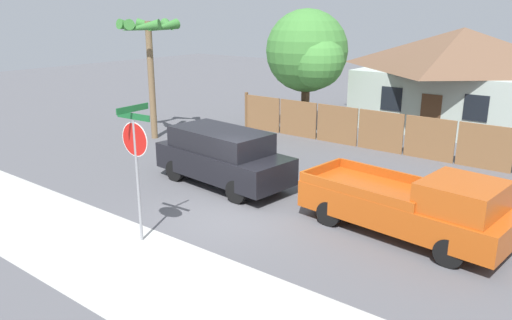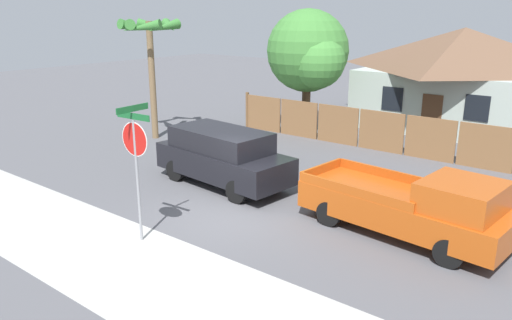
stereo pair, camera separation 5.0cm
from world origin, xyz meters
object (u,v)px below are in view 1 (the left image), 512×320
house (459,75)px  red_suv (222,156)px  oak_tree (309,53)px  palm_tree (149,37)px  stop_sign (136,149)px  orange_pickup (413,206)px

house → red_suv: 14.44m
oak_tree → palm_tree: oak_tree is taller
stop_sign → palm_tree: bearing=133.6°
palm_tree → red_suv: palm_tree is taller
house → palm_tree: bearing=-131.3°
stop_sign → house: bearing=80.2°
house → red_suv: (-3.16, -14.02, -1.48)m
house → stop_sign: 18.51m
house → palm_tree: palm_tree is taller
palm_tree → stop_sign: (7.85, -7.24, -2.10)m
house → palm_tree: (-9.82, -11.17, 1.99)m
house → stop_sign: house is taller
oak_tree → orange_pickup: bearing=-44.7°
house → oak_tree: bearing=-131.8°
oak_tree → orange_pickup: oak_tree is taller
stop_sign → orange_pickup: bearing=36.1°
red_suv → house: bearing=83.0°
house → palm_tree: size_ratio=1.72×
oak_tree → stop_sign: bearing=-75.9°
orange_pickup → stop_sign: (-5.23, -4.36, 1.53)m
red_suv → stop_sign: stop_sign is taller
oak_tree → palm_tree: bearing=-130.8°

